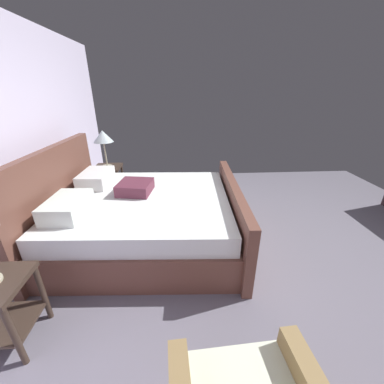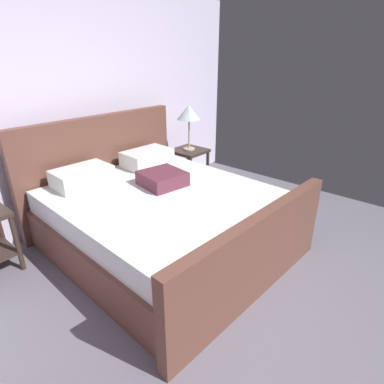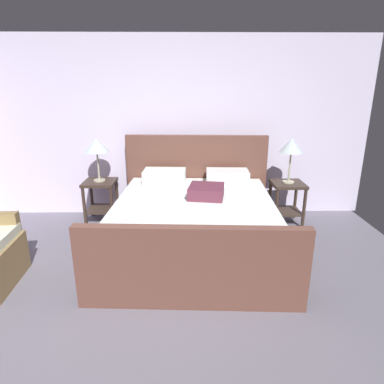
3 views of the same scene
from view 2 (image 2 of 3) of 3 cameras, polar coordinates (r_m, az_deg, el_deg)
name	(u,v)px [view 2 (image 2 of 3)]	position (r m, az deg, el deg)	size (l,w,h in m)	color
ground_plane	(301,346)	(2.61, 18.72, -24.56)	(5.52, 5.74, 0.02)	slate
wall_back	(57,111)	(3.86, -22.87, 13.10)	(5.64, 0.12, 2.56)	silver
bed	(160,216)	(3.28, -5.64, -4.22)	(2.11, 2.35, 1.22)	brown
nightstand_right	(189,163)	(4.61, -0.52, 5.21)	(0.44, 0.44, 0.60)	#382A21
table_lamp_right	(189,113)	(4.43, -0.55, 13.80)	(0.32, 0.32, 0.61)	#B7B293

